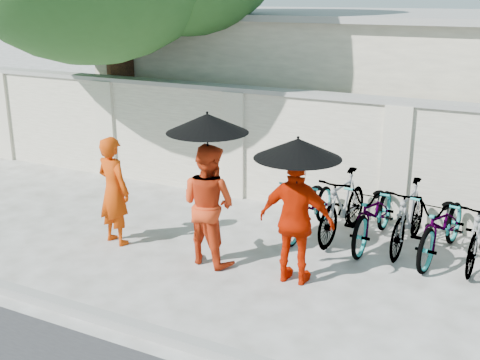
% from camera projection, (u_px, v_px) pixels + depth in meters
% --- Properties ---
extents(ground, '(80.00, 80.00, 0.00)m').
position_uv_depth(ground, '(195.00, 270.00, 8.43)').
color(ground, silver).
extents(kerb, '(40.00, 0.16, 0.12)m').
position_uv_depth(kerb, '(118.00, 323.00, 6.97)').
color(kerb, gray).
rests_on(kerb, ground).
extents(compound_wall, '(20.00, 0.30, 2.00)m').
position_uv_depth(compound_wall, '(340.00, 157.00, 10.40)').
color(compound_wall, beige).
rests_on(compound_wall, ground).
extents(building_behind, '(14.00, 6.00, 3.20)m').
position_uv_depth(building_behind, '(441.00, 95.00, 13.01)').
color(building_behind, beige).
rests_on(building_behind, ground).
extents(monk_left, '(0.69, 0.53, 1.68)m').
position_uv_depth(monk_left, '(114.00, 191.00, 9.12)').
color(monk_left, '#BB3504').
rests_on(monk_left, ground).
extents(monk_center, '(0.95, 0.80, 1.75)m').
position_uv_depth(monk_center, '(208.00, 204.00, 8.45)').
color(monk_center, red).
rests_on(monk_center, ground).
extents(parasol_center, '(1.12, 1.12, 1.19)m').
position_uv_depth(parasol_center, '(207.00, 123.00, 8.00)').
color(parasol_center, black).
rests_on(parasol_center, ground).
extents(monk_right, '(1.04, 0.47, 1.74)m').
position_uv_depth(monk_right, '(297.00, 221.00, 7.84)').
color(monk_right, '#BF1900').
rests_on(monk_right, ground).
extents(parasol_right, '(1.11, 1.11, 1.01)m').
position_uv_depth(parasol_right, '(298.00, 148.00, 7.47)').
color(parasol_right, black).
rests_on(parasol_right, ground).
extents(bike_0, '(0.73, 1.85, 0.96)m').
position_uv_depth(bike_0, '(310.00, 205.00, 9.57)').
color(bike_0, gray).
rests_on(bike_0, ground).
extents(bike_1, '(0.65, 1.82, 1.07)m').
position_uv_depth(bike_1, '(343.00, 205.00, 9.39)').
color(bike_1, gray).
rests_on(bike_1, ground).
extents(bike_2, '(0.71, 1.94, 1.01)m').
position_uv_depth(bike_2, '(374.00, 212.00, 9.17)').
color(bike_2, gray).
rests_on(bike_2, ground).
extents(bike_3, '(0.58, 1.76, 1.04)m').
position_uv_depth(bike_3, '(409.00, 217.00, 8.97)').
color(bike_3, gray).
rests_on(bike_3, ground).
extents(bike_4, '(0.92, 2.01, 1.02)m').
position_uv_depth(bike_4, '(443.00, 225.00, 8.68)').
color(bike_4, gray).
rests_on(bike_4, ground).
extents(bike_5, '(0.58, 1.71, 1.01)m').
position_uv_depth(bike_5, '(480.00, 232.00, 8.44)').
color(bike_5, gray).
rests_on(bike_5, ground).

